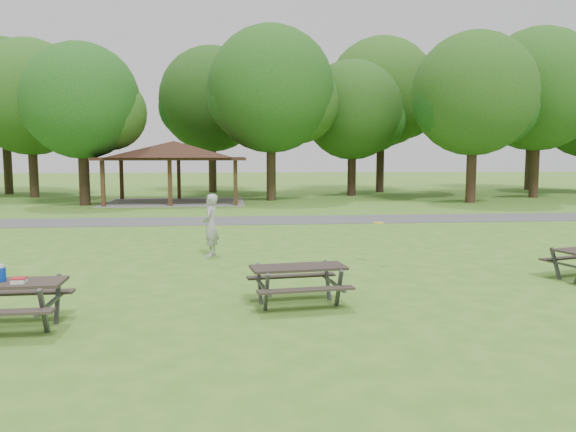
# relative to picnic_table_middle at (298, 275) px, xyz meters

# --- Properties ---
(ground) EXTENTS (160.00, 160.00, 0.00)m
(ground) POSITION_rel_picnic_table_middle_xyz_m (-0.79, 0.19, -0.59)
(ground) COLOR #457722
(ground) RESTS_ON ground
(asphalt_path) EXTENTS (120.00, 3.20, 0.02)m
(asphalt_path) POSITION_rel_picnic_table_middle_xyz_m (-0.79, 14.19, -0.58)
(asphalt_path) COLOR #4A4A4C
(asphalt_path) RESTS_ON ground
(pavilion) EXTENTS (8.60, 7.01, 3.76)m
(pavilion) POSITION_rel_picnic_table_middle_xyz_m (-4.79, 24.19, 2.47)
(pavilion) COLOR #3D2716
(pavilion) RESTS_ON ground
(tree_row_c) EXTENTS (8.19, 7.80, 10.67)m
(tree_row_c) POSITION_rel_picnic_table_middle_xyz_m (-14.69, 29.22, 5.95)
(tree_row_c) COLOR #312115
(tree_row_c) RESTS_ON ground
(tree_row_d) EXTENTS (6.93, 6.60, 9.27)m
(tree_row_d) POSITION_rel_picnic_table_middle_xyz_m (-9.71, 22.72, 5.18)
(tree_row_d) COLOR black
(tree_row_d) RESTS_ON ground
(tree_row_e) EXTENTS (8.40, 8.00, 11.02)m
(tree_row_e) POSITION_rel_picnic_table_middle_xyz_m (1.31, 25.22, 6.19)
(tree_row_e) COLOR #302315
(tree_row_e) RESTS_ON ground
(tree_row_f) EXTENTS (7.35, 7.00, 9.55)m
(tree_row_f) POSITION_rel_picnic_table_middle_xyz_m (7.30, 28.72, 5.25)
(tree_row_f) COLOR black
(tree_row_f) RESTS_ON ground
(tree_row_g) EXTENTS (7.77, 7.40, 10.25)m
(tree_row_g) POSITION_rel_picnic_table_middle_xyz_m (13.30, 22.22, 5.74)
(tree_row_g) COLOR #321E16
(tree_row_g) RESTS_ON ground
(tree_row_h) EXTENTS (8.61, 8.20, 11.37)m
(tree_row_h) POSITION_rel_picnic_table_middle_xyz_m (19.31, 25.72, 6.44)
(tree_row_h) COLOR #302015
(tree_row_h) RESTS_ON ground
(tree_deep_a) EXTENTS (8.40, 8.00, 11.38)m
(tree_deep_a) POSITION_rel_picnic_table_middle_xyz_m (-17.69, 32.72, 6.54)
(tree_deep_a) COLOR black
(tree_deep_a) RESTS_ON ground
(tree_deep_b) EXTENTS (8.40, 8.00, 11.13)m
(tree_deep_b) POSITION_rel_picnic_table_middle_xyz_m (-2.69, 33.22, 6.30)
(tree_deep_b) COLOR #2F2114
(tree_deep_b) RESTS_ON ground
(tree_deep_c) EXTENTS (8.82, 8.40, 11.90)m
(tree_deep_c) POSITION_rel_picnic_table_middle_xyz_m (10.32, 32.22, 6.85)
(tree_deep_c) COLOR black
(tree_deep_c) RESTS_ON ground
(tree_deep_d) EXTENTS (8.40, 8.00, 11.27)m
(tree_deep_d) POSITION_rel_picnic_table_middle_xyz_m (23.31, 33.72, 6.44)
(tree_deep_d) COLOR #2F2215
(tree_deep_d) RESTS_ON ground
(picnic_table_middle) EXTENTS (2.01, 1.70, 0.80)m
(picnic_table_middle) POSITION_rel_picnic_table_middle_xyz_m (0.00, 0.00, 0.00)
(picnic_table_middle) COLOR black
(picnic_table_middle) RESTS_ON ground
(frisbee_in_flight) EXTENTS (0.38, 0.38, 0.02)m
(frisbee_in_flight) POSITION_rel_picnic_table_middle_xyz_m (2.60, 3.80, 0.55)
(frisbee_in_flight) COLOR yellow
(frisbee_in_flight) RESTS_ON ground
(frisbee_thrower) EXTENTS (0.56, 0.74, 1.82)m
(frisbee_thrower) POSITION_rel_picnic_table_middle_xyz_m (-1.91, 5.51, 0.32)
(frisbee_thrower) COLOR #A7A7AA
(frisbee_thrower) RESTS_ON ground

